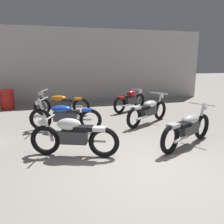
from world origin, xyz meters
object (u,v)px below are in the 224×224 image
(motorcycle_left_row_2, at_px, (61,103))
(oil_drum, at_px, (7,99))
(motorcycle_left_row_1, at_px, (65,116))
(motorcycle_right_row_0, at_px, (188,128))
(motorcycle_left_row_0, at_px, (74,136))
(motorcycle_right_row_1, at_px, (148,110))
(motorcycle_right_row_2, at_px, (130,100))

(motorcycle_left_row_2, xyz_separation_m, oil_drum, (-2.17, 1.75, -0.03))
(motorcycle_left_row_1, distance_m, motorcycle_right_row_0, 3.47)
(motorcycle_left_row_0, distance_m, motorcycle_right_row_1, 3.33)
(motorcycle_left_row_0, distance_m, motorcycle_right_row_0, 2.75)
(oil_drum, bearing_deg, motorcycle_right_row_1, -37.67)
(motorcycle_left_row_0, height_order, motorcycle_right_row_0, motorcycle_right_row_0)
(motorcycle_right_row_0, xyz_separation_m, motorcycle_right_row_1, (-0.10, 2.10, 0.00))
(motorcycle_left_row_0, height_order, motorcycle_left_row_1, motorcycle_left_row_1)
(motorcycle_left_row_1, distance_m, motorcycle_right_row_1, 2.71)
(motorcycle_left_row_1, xyz_separation_m, motorcycle_right_row_1, (2.71, 0.06, 0.00))
(motorcycle_right_row_1, bearing_deg, motorcycle_left_row_2, 143.24)
(motorcycle_left_row_2, bearing_deg, oil_drum, 141.24)
(motorcycle_left_row_2, distance_m, motorcycle_right_row_2, 2.79)
(motorcycle_left_row_2, bearing_deg, motorcycle_right_row_1, -36.76)
(oil_drum, bearing_deg, motorcycle_left_row_2, -38.76)
(motorcycle_right_row_0, distance_m, oil_drum, 7.68)
(oil_drum, bearing_deg, motorcycle_left_row_0, -68.99)
(motorcycle_right_row_2, bearing_deg, oil_drum, 160.84)
(motorcycle_left_row_2, height_order, motorcycle_right_row_1, same)
(motorcycle_left_row_0, relative_size, oil_drum, 2.20)
(motorcycle_left_row_1, bearing_deg, motorcycle_right_row_1, 1.29)
(motorcycle_right_row_2, bearing_deg, motorcycle_right_row_0, -90.03)
(motorcycle_right_row_1, xyz_separation_m, oil_drum, (-4.87, 3.76, -0.03))
(motorcycle_right_row_0, distance_m, motorcycle_right_row_1, 2.11)
(motorcycle_left_row_2, distance_m, oil_drum, 2.79)
(motorcycle_left_row_0, distance_m, oil_drum, 6.18)
(motorcycle_left_row_0, bearing_deg, motorcycle_left_row_2, 90.60)
(motorcycle_left_row_1, bearing_deg, motorcycle_left_row_2, 89.69)
(motorcycle_right_row_0, height_order, motorcycle_right_row_2, motorcycle_right_row_0)
(motorcycle_right_row_1, height_order, motorcycle_right_row_2, motorcycle_right_row_1)
(motorcycle_right_row_1, bearing_deg, motorcycle_right_row_0, -87.40)
(motorcycle_left_row_0, xyz_separation_m, motorcycle_right_row_0, (2.75, -0.09, -0.01))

